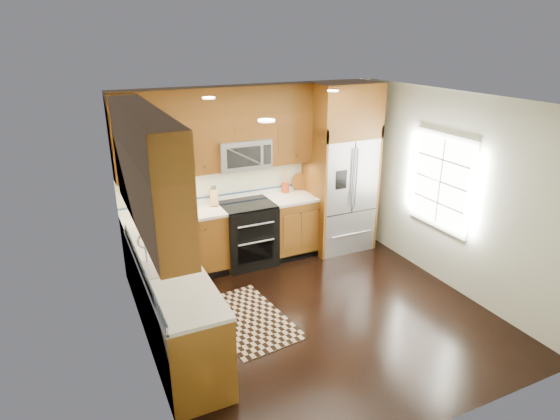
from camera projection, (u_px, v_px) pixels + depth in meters
name	position (u px, v px, depth m)	size (l,w,h in m)	color
ground	(317.00, 314.00, 5.80)	(4.00, 4.00, 0.00)	black
wall_back	(254.00, 172.00, 7.03)	(4.00, 0.02, 2.60)	beige
wall_left	(141.00, 248.00, 4.54)	(0.02, 4.00, 2.60)	beige
wall_right	(452.00, 193.00, 6.13)	(0.02, 4.00, 2.60)	beige
window	(441.00, 182.00, 6.26)	(0.04, 1.10, 1.30)	white
base_cabinets	(198.00, 270.00, 5.91)	(2.85, 3.00, 0.90)	brown
countertop	(204.00, 231.00, 5.90)	(2.86, 3.01, 0.04)	white
upper_cabinets	(192.00, 144.00, 5.55)	(2.85, 3.00, 1.15)	brown
range	(248.00, 234.00, 6.95)	(0.76, 0.67, 0.95)	black
microwave	(242.00, 154.00, 6.64)	(0.76, 0.40, 0.42)	#B2B2B7
refrigerator	(341.00, 168.00, 7.23)	(0.98, 0.75, 2.60)	#B2B2B7
sink_faucet	(166.00, 262.00, 4.95)	(0.54, 0.44, 0.37)	#B2B2B7
rug	(248.00, 319.00, 5.68)	(0.84, 1.39, 0.01)	black
knife_block	(214.00, 197.00, 6.70)	(0.13, 0.16, 0.29)	tan
utensil_crock	(286.00, 185.00, 7.24)	(0.13, 0.13, 0.33)	#AF3C15
cutting_board	(300.00, 189.00, 7.40)	(0.27, 0.27, 0.02)	brown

